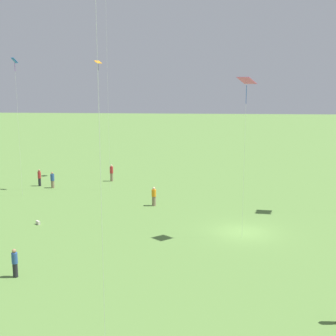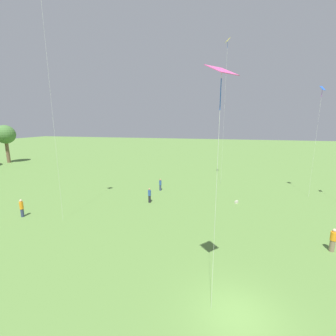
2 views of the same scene
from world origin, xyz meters
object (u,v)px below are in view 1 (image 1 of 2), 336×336
object	(u,v)px
person_0	(39,178)
kite_4	(15,71)
kite_6	(247,86)
picnic_bag_1	(38,223)
person_9	(154,196)
kite_3	(98,70)
person_8	(15,263)
person_4	(52,180)
person_3	(112,173)

from	to	relation	value
person_0	kite_4	distance (m)	11.93
kite_6	picnic_bag_1	xyz separation A→B (m)	(15.85, -1.98, -10.74)
person_9	kite_3	distance (m)	18.75
kite_4	picnic_bag_1	world-z (taller)	kite_4
person_0	kite_6	size ratio (longest dim) A/B	0.16
person_0	person_9	size ratio (longest dim) A/B	1.04
person_0	person_8	distance (m)	23.98
person_4	kite_3	size ratio (longest dim) A/B	0.13
person_9	kite_6	bearing A→B (deg)	-84.85
person_4	kite_6	size ratio (longest dim) A/B	0.15
person_3	kite_4	distance (m)	15.22
person_4	picnic_bag_1	xyz separation A→B (m)	(-2.79, 12.44, -0.70)
person_0	kite_4	size ratio (longest dim) A/B	0.14
person_4	kite_6	bearing A→B (deg)	95.71
person_9	kite_4	world-z (taller)	kite_4
person_9	kite_6	xyz separation A→B (m)	(-7.26, 8.18, 10.03)
person_8	kite_6	bearing A→B (deg)	168.65
person_0	person_9	distance (m)	14.83
picnic_bag_1	person_9	bearing A→B (deg)	-144.17
person_0	picnic_bag_1	distance (m)	13.98
person_9	picnic_bag_1	world-z (taller)	person_9
kite_4	picnic_bag_1	size ratio (longest dim) A/B	29.86
person_8	kite_4	world-z (taller)	kite_4
kite_4	picnic_bag_1	xyz separation A→B (m)	(-4.72, 8.96, -11.91)
person_9	kite_3	xyz separation A→B (m)	(7.62, -12.78, 11.41)
person_3	person_4	bearing A→B (deg)	-142.18
person_8	kite_6	world-z (taller)	kite_6
person_3	kite_4	xyz separation A→B (m)	(7.51, 7.21, 11.10)
person_0	kite_4	xyz separation A→B (m)	(0.25, 4.27, 11.14)
person_3	person_8	size ratio (longest dim) A/B	1.10
person_3	kite_4	bearing A→B (deg)	-132.10
person_0	kite_3	xyz separation A→B (m)	(-5.45, -5.76, 11.36)
person_0	person_4	distance (m)	1.86
person_9	kite_3	world-z (taller)	kite_3
kite_3	kite_6	xyz separation A→B (m)	(-14.88, 20.96, -1.38)
person_4	picnic_bag_1	distance (m)	12.76
person_8	kite_3	xyz separation A→B (m)	(1.17, -28.81, 11.40)
picnic_bag_1	person_3	bearing A→B (deg)	-99.80
kite_6	person_0	bearing A→B (deg)	49.24
person_8	person_9	world-z (taller)	person_9
kite_6	kite_3	bearing A→B (deg)	31.40
person_8	person_0	bearing A→B (deg)	-115.13
person_0	person_8	world-z (taller)	person_0
person_0	picnic_bag_1	bearing A→B (deg)	-119.39
person_4	person_3	bearing A→B (deg)	167.14
kite_4	kite_3	bearing A→B (deg)	-29.65
person_0	kite_6	distance (m)	27.27
person_4	person_0	bearing A→B (deg)	-71.65
picnic_bag_1	kite_4	bearing A→B (deg)	-62.18
kite_3	person_0	bearing A→B (deg)	-138.97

